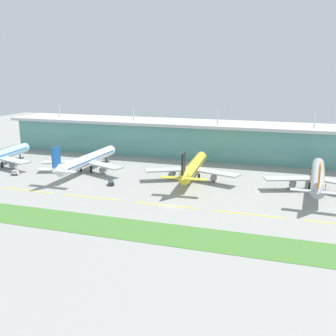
% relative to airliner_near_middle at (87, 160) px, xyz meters
% --- Properties ---
extents(ground_plane, '(600.00, 600.00, 0.00)m').
position_rel_airliner_near_middle_xyz_m(ground_plane, '(61.72, -40.86, -6.45)').
color(ground_plane, gray).
extents(terminal_building, '(288.00, 34.00, 31.20)m').
position_rel_airliner_near_middle_xyz_m(terminal_building, '(61.72, 58.59, 4.85)').
color(terminal_building, '#5B9E93').
rests_on(terminal_building, ground).
extents(airliner_near_middle, '(48.80, 65.82, 18.90)m').
position_rel_airliner_near_middle_xyz_m(airliner_near_middle, '(0.00, 0.00, 0.00)').
color(airliner_near_middle, white).
rests_on(airliner_near_middle, ground).
extents(airliner_center, '(48.67, 59.66, 18.90)m').
position_rel_airliner_near_middle_xyz_m(airliner_center, '(59.72, 1.80, -0.01)').
color(airliner_center, yellow).
rests_on(airliner_center, ground).
extents(airliner_far_middle, '(48.75, 65.46, 18.90)m').
position_rel_airliner_near_middle_xyz_m(airliner_far_middle, '(119.14, 1.83, -0.00)').
color(airliner_far_middle, '#ADB2BC').
rests_on(airliner_far_middle, ground).
extents(taxiway_stripe_west, '(28.00, 0.70, 0.04)m').
position_rel_airliner_near_middle_xyz_m(taxiway_stripe_west, '(-9.28, -40.26, -6.43)').
color(taxiway_stripe_west, yellow).
rests_on(taxiway_stripe_west, ground).
extents(taxiway_stripe_mid_west, '(28.00, 0.70, 0.04)m').
position_rel_airliner_near_middle_xyz_m(taxiway_stripe_mid_west, '(24.72, -40.26, -6.43)').
color(taxiway_stripe_mid_west, yellow).
rests_on(taxiway_stripe_mid_west, ground).
extents(taxiway_stripe_centre, '(28.00, 0.70, 0.04)m').
position_rel_airliner_near_middle_xyz_m(taxiway_stripe_centre, '(58.72, -40.26, -6.43)').
color(taxiway_stripe_centre, yellow).
rests_on(taxiway_stripe_centre, ground).
extents(taxiway_stripe_mid_east, '(28.00, 0.70, 0.04)m').
position_rel_airliner_near_middle_xyz_m(taxiway_stripe_mid_east, '(92.72, -40.26, -6.43)').
color(taxiway_stripe_mid_east, yellow).
rests_on(taxiway_stripe_mid_east, ground).
extents(grass_verge, '(300.00, 18.00, 0.10)m').
position_rel_airliner_near_middle_xyz_m(grass_verge, '(61.72, -68.20, -6.40)').
color(grass_verge, '#477A33').
rests_on(grass_verge, ground).
extents(pushback_tug, '(4.39, 5.00, 1.85)m').
position_rel_airliner_near_middle_xyz_m(pushback_tug, '(24.16, -19.98, -5.35)').
color(pushback_tug, '#333842').
rests_on(pushback_tug, ground).
extents(baggage_cart, '(3.70, 2.17, 2.48)m').
position_rel_airliner_near_middle_xyz_m(baggage_cart, '(-32.83, -18.53, -5.19)').
color(baggage_cart, silver).
rests_on(baggage_cart, ground).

